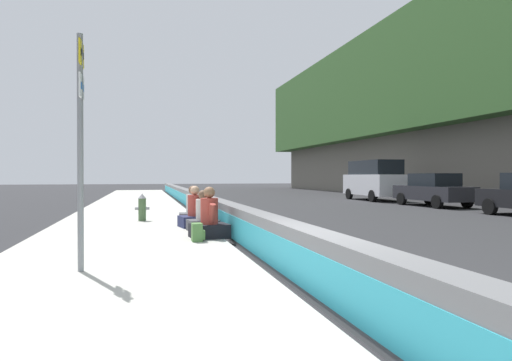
% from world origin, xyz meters
% --- Properties ---
extents(ground_plane, '(160.00, 160.00, 0.00)m').
position_xyz_m(ground_plane, '(0.00, 0.00, 0.00)').
color(ground_plane, '#2B2B2D').
rests_on(ground_plane, ground).
extents(sidewalk_strip, '(80.00, 4.40, 0.14)m').
position_xyz_m(sidewalk_strip, '(0.00, 2.65, 0.07)').
color(sidewalk_strip, '#B5B2A8').
rests_on(sidewalk_strip, ground_plane).
extents(jersey_barrier, '(76.00, 0.45, 0.85)m').
position_xyz_m(jersey_barrier, '(0.00, 0.00, 0.42)').
color(jersey_barrier, slate).
rests_on(jersey_barrier, ground_plane).
extents(route_sign_post, '(0.44, 0.09, 3.60)m').
position_xyz_m(route_sign_post, '(1.44, 3.17, 2.21)').
color(route_sign_post, gray).
rests_on(route_sign_post, sidewalk_strip).
extents(fire_hydrant, '(0.26, 0.46, 0.88)m').
position_xyz_m(fire_hydrant, '(8.91, 2.29, 0.59)').
color(fire_hydrant, '#47663D').
rests_on(fire_hydrant, sidewalk_strip).
extents(seated_person_foreground, '(0.81, 0.93, 1.19)m').
position_xyz_m(seated_person_foreground, '(4.56, 0.75, 0.51)').
color(seated_person_foreground, black).
rests_on(seated_person_foreground, sidewalk_strip).
extents(seated_person_middle, '(0.74, 0.84, 1.07)m').
position_xyz_m(seated_person_middle, '(5.90, 0.73, 0.48)').
color(seated_person_middle, '#424247').
rests_on(seated_person_middle, sidewalk_strip).
extents(seated_person_rear, '(0.84, 0.94, 1.16)m').
position_xyz_m(seated_person_rear, '(6.81, 0.84, 0.50)').
color(seated_person_rear, '#23284C').
rests_on(seated_person_rear, sidewalk_strip).
extents(seated_person_far, '(0.75, 0.87, 1.15)m').
position_xyz_m(seated_person_far, '(7.78, 0.79, 0.50)').
color(seated_person_far, '#424247').
rests_on(seated_person_far, sidewalk_strip).
extents(backpack, '(0.32, 0.28, 0.40)m').
position_xyz_m(backpack, '(4.05, 1.09, 0.33)').
color(backpack, '#4C7A3D').
rests_on(backpack, sidewalk_strip).
extents(parked_car_third, '(4.55, 2.04, 1.71)m').
position_xyz_m(parked_car_third, '(14.05, -12.27, 0.86)').
color(parked_car_third, '#28282D').
rests_on(parked_car_third, ground_plane).
extents(parked_car_fourth, '(5.15, 2.20, 2.56)m').
position_xyz_m(parked_car_fourth, '(19.79, -12.11, 1.35)').
color(parked_car_fourth, silver).
rests_on(parked_car_fourth, ground_plane).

